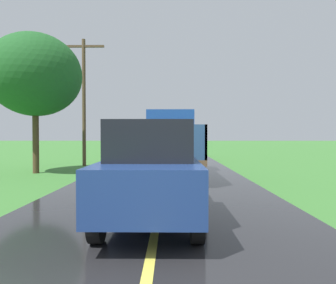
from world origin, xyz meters
name	(u,v)px	position (x,y,z in m)	size (l,w,h in m)	color
banana_truck_near	(170,142)	(0.25, 11.67, 1.46)	(2.38, 5.82, 2.80)	#2D2D30
banana_truck_far	(167,139)	(-0.02, 21.75, 1.48)	(2.38, 5.81, 2.80)	#2D2D30
utility_pole_roadside	(84,97)	(-4.70, 15.96, 3.93)	(2.33, 0.20, 7.20)	brown
roadside_tree_near_left	(35,75)	(-5.97, 12.60, 4.51)	(4.19, 4.19, 6.40)	#4C3823
following_car	(152,170)	(-0.09, 4.54, 1.07)	(1.74, 4.10, 1.92)	navy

